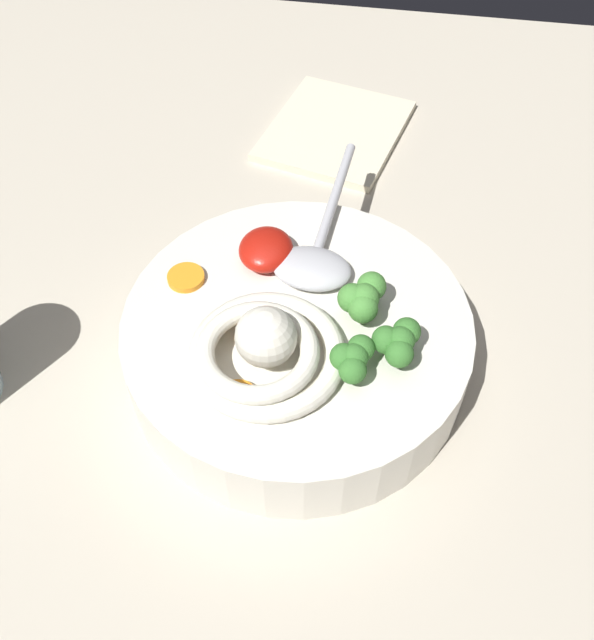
{
  "coord_description": "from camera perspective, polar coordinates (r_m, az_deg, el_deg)",
  "views": [
    {
      "loc": [
        32.59,
        1.43,
        48.51
      ],
      "look_at": [
        0.93,
        -3.77,
        8.83
      ],
      "focal_mm": 39.9,
      "sensor_mm": 36.0,
      "label": 1
    }
  ],
  "objects": [
    {
      "name": "carrot_slice_right",
      "position": [
        0.47,
        -4.81,
        -6.29
      ],
      "size": [
        2.68,
        2.68,
        0.55
      ],
      "primitive_type": "cylinder",
      "color": "orange",
      "rests_on": "soup_bowl"
    },
    {
      "name": "folded_napkin",
      "position": [
        0.76,
        3.09,
        14.95
      ],
      "size": [
        17.69,
        15.94,
        0.8
      ],
      "primitive_type": "cube",
      "rotation": [
        0.0,
        0.0,
        -0.24
      ],
      "color": "beige",
      "rests_on": "table_slab"
    },
    {
      "name": "noodle_pile",
      "position": [
        0.48,
        -2.65,
        -2.39
      ],
      "size": [
        11.84,
        11.61,
        4.76
      ],
      "color": "silver",
      "rests_on": "soup_bowl"
    },
    {
      "name": "soup_spoon",
      "position": [
        0.54,
        1.51,
        5.2
      ],
      "size": [
        17.42,
        6.34,
        1.6
      ],
      "rotation": [
        0.0,
        0.0,
        3.06
      ],
      "color": "#B7B7BC",
      "rests_on": "soup_bowl"
    },
    {
      "name": "carrot_slice_extra_a",
      "position": [
        0.5,
        -3.54,
        -0.42
      ],
      "size": [
        2.36,
        2.36,
        0.51
      ],
      "primitive_type": "cylinder",
      "color": "orange",
      "rests_on": "soup_bowl"
    },
    {
      "name": "soup_bowl",
      "position": [
        0.53,
        0.0,
        -1.79
      ],
      "size": [
        25.47,
        25.47,
        5.45
      ],
      "color": "silver",
      "rests_on": "table_slab"
    },
    {
      "name": "table_slab",
      "position": [
        0.57,
        3.9,
        -4.27
      ],
      "size": [
        110.6,
        110.6,
        3.38
      ],
      "primitive_type": "cube",
      "color": "#BCB29E",
      "rests_on": "ground"
    },
    {
      "name": "broccoli_floret_near_spoon",
      "position": [
        0.48,
        8.11,
        -1.72
      ],
      "size": [
        3.81,
        3.28,
        3.01
      ],
      "color": "#7A9E60",
      "rests_on": "soup_bowl"
    },
    {
      "name": "broccoli_floret_left",
      "position": [
        0.47,
        4.44,
        -3.08
      ],
      "size": [
        3.67,
        3.16,
        2.9
      ],
      "color": "#7A9E60",
      "rests_on": "soup_bowl"
    },
    {
      "name": "carrot_slice_far",
      "position": [
        0.54,
        -8.9,
        3.38
      ],
      "size": [
        2.8,
        2.8,
        0.48
      ],
      "primitive_type": "cylinder",
      "color": "orange",
      "rests_on": "soup_bowl"
    },
    {
      "name": "broccoli_floret_rear",
      "position": [
        0.5,
        5.25,
        1.9
      ],
      "size": [
        4.15,
        3.57,
        3.28
      ],
      "color": "#7A9E60",
      "rests_on": "soup_bowl"
    },
    {
      "name": "chili_sauce_dollop",
      "position": [
        0.54,
        -2.51,
        5.68
      ],
      "size": [
        4.62,
        4.16,
        2.08
      ],
      "primitive_type": "ellipsoid",
      "color": "#B2190F",
      "rests_on": "soup_bowl"
    }
  ]
}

